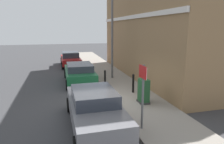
{
  "coord_description": "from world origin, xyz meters",
  "views": [
    {
      "loc": [
        -1.84,
        -9.14,
        3.64
      ],
      "look_at": [
        1.1,
        1.76,
        1.2
      ],
      "focal_mm": 32.71,
      "sensor_mm": 36.0,
      "label": 1
    }
  ],
  "objects_px": {
    "car_red": "(71,59)",
    "street_sign": "(143,87)",
    "bollard_near_cabinet": "(133,83)",
    "car_grey": "(94,108)",
    "bollard_far_kerb": "(105,78)",
    "lamppost": "(112,33)",
    "utility_cabinet": "(144,92)",
    "car_green": "(79,72)"
  },
  "relations": [
    {
      "from": "car_grey",
      "to": "bollard_far_kerb",
      "type": "relative_size",
      "value": 4.32
    },
    {
      "from": "bollard_far_kerb",
      "to": "street_sign",
      "type": "bearing_deg",
      "value": -89.38
    },
    {
      "from": "bollard_near_cabinet",
      "to": "car_grey",
      "type": "bearing_deg",
      "value": -131.0
    },
    {
      "from": "car_green",
      "to": "bollard_far_kerb",
      "type": "distance_m",
      "value": 2.33
    },
    {
      "from": "car_red",
      "to": "street_sign",
      "type": "xyz_separation_m",
      "value": [
        1.54,
        -13.86,
        0.94
      ]
    },
    {
      "from": "car_green",
      "to": "lamppost",
      "type": "xyz_separation_m",
      "value": [
        2.35,
        0.24,
        2.58
      ]
    },
    {
      "from": "utility_cabinet",
      "to": "lamppost",
      "type": "height_order",
      "value": "lamppost"
    },
    {
      "from": "bollard_near_cabinet",
      "to": "car_green",
      "type": "bearing_deg",
      "value": 127.28
    },
    {
      "from": "car_grey",
      "to": "bollard_near_cabinet",
      "type": "bearing_deg",
      "value": -41.17
    },
    {
      "from": "car_red",
      "to": "utility_cabinet",
      "type": "relative_size",
      "value": 3.75
    },
    {
      "from": "utility_cabinet",
      "to": "street_sign",
      "type": "relative_size",
      "value": 0.5
    },
    {
      "from": "car_grey",
      "to": "street_sign",
      "type": "relative_size",
      "value": 1.95
    },
    {
      "from": "car_grey",
      "to": "car_red",
      "type": "distance_m",
      "value": 13.04
    },
    {
      "from": "utility_cabinet",
      "to": "car_grey",
      "type": "bearing_deg",
      "value": -150.17
    },
    {
      "from": "car_green",
      "to": "lamppost",
      "type": "relative_size",
      "value": 0.75
    },
    {
      "from": "bollard_far_kerb",
      "to": "street_sign",
      "type": "relative_size",
      "value": 0.45
    },
    {
      "from": "utility_cabinet",
      "to": "bollard_far_kerb",
      "type": "xyz_separation_m",
      "value": [
        -1.15,
        3.08,
        0.02
      ]
    },
    {
      "from": "car_red",
      "to": "utility_cabinet",
      "type": "height_order",
      "value": "car_red"
    },
    {
      "from": "bollard_near_cabinet",
      "to": "bollard_far_kerb",
      "type": "relative_size",
      "value": 1.0
    },
    {
      "from": "bollard_near_cabinet",
      "to": "bollard_far_kerb",
      "type": "bearing_deg",
      "value": 130.86
    },
    {
      "from": "car_red",
      "to": "utility_cabinet",
      "type": "xyz_separation_m",
      "value": [
        2.63,
        -11.53,
        -0.04
      ]
    },
    {
      "from": "car_grey",
      "to": "bollard_far_kerb",
      "type": "height_order",
      "value": "car_grey"
    },
    {
      "from": "utility_cabinet",
      "to": "car_red",
      "type": "bearing_deg",
      "value": 102.86
    },
    {
      "from": "car_red",
      "to": "bollard_far_kerb",
      "type": "xyz_separation_m",
      "value": [
        1.48,
        -8.44,
        -0.01
      ]
    },
    {
      "from": "utility_cabinet",
      "to": "bollard_far_kerb",
      "type": "height_order",
      "value": "utility_cabinet"
    },
    {
      "from": "bollard_near_cabinet",
      "to": "lamppost",
      "type": "relative_size",
      "value": 0.18
    },
    {
      "from": "car_grey",
      "to": "car_green",
      "type": "xyz_separation_m",
      "value": [
        0.17,
        6.52,
        -0.04
      ]
    },
    {
      "from": "car_grey",
      "to": "utility_cabinet",
      "type": "xyz_separation_m",
      "value": [
        2.64,
        1.51,
        -0.07
      ]
    },
    {
      "from": "car_red",
      "to": "street_sign",
      "type": "bearing_deg",
      "value": -174.03
    },
    {
      "from": "utility_cabinet",
      "to": "bollard_far_kerb",
      "type": "distance_m",
      "value": 3.29
    },
    {
      "from": "bollard_far_kerb",
      "to": "car_grey",
      "type": "bearing_deg",
      "value": -107.9
    },
    {
      "from": "car_red",
      "to": "bollard_far_kerb",
      "type": "relative_size",
      "value": 4.15
    },
    {
      "from": "car_grey",
      "to": "utility_cabinet",
      "type": "distance_m",
      "value": 3.04
    },
    {
      "from": "utility_cabinet",
      "to": "bollard_near_cabinet",
      "type": "bearing_deg",
      "value": 86.5
    },
    {
      "from": "car_red",
      "to": "street_sign",
      "type": "height_order",
      "value": "street_sign"
    },
    {
      "from": "bollard_far_kerb",
      "to": "bollard_near_cabinet",
      "type": "bearing_deg",
      "value": -49.14
    },
    {
      "from": "utility_cabinet",
      "to": "bollard_far_kerb",
      "type": "relative_size",
      "value": 1.11
    },
    {
      "from": "bollard_near_cabinet",
      "to": "lamppost",
      "type": "bearing_deg",
      "value": 93.42
    },
    {
      "from": "car_grey",
      "to": "utility_cabinet",
      "type": "height_order",
      "value": "car_grey"
    },
    {
      "from": "car_green",
      "to": "car_red",
      "type": "xyz_separation_m",
      "value": [
        -0.16,
        6.51,
        -0.0
      ]
    },
    {
      "from": "car_green",
      "to": "bollard_near_cabinet",
      "type": "bearing_deg",
      "value": -142.08
    },
    {
      "from": "bollard_near_cabinet",
      "to": "street_sign",
      "type": "height_order",
      "value": "street_sign"
    }
  ]
}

